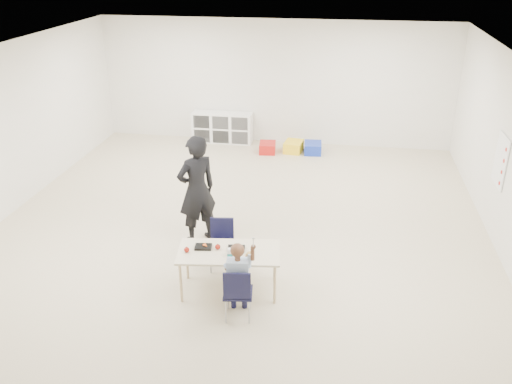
% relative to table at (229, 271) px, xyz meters
% --- Properties ---
extents(room, '(9.00, 9.02, 2.80)m').
position_rel_table_xyz_m(room, '(-0.21, 1.64, 1.09)').
color(room, beige).
rests_on(room, ground).
extents(table, '(1.40, 0.83, 0.61)m').
position_rel_table_xyz_m(table, '(0.00, 0.00, 0.00)').
color(table, beige).
rests_on(table, ground).
extents(chair_near, '(0.39, 0.38, 0.73)m').
position_rel_table_xyz_m(chair_near, '(0.22, -0.53, 0.06)').
color(chair_near, black).
rests_on(chair_near, ground).
extents(chair_far, '(0.39, 0.38, 0.73)m').
position_rel_table_xyz_m(chair_far, '(-0.22, 0.53, 0.06)').
color(chair_far, black).
rests_on(chair_far, ground).
extents(child, '(0.55, 0.55, 1.15)m').
position_rel_table_xyz_m(child, '(0.22, -0.53, 0.27)').
color(child, '#9EB7D6').
rests_on(child, chair_near).
extents(lunch_tray_near, '(0.24, 0.19, 0.03)m').
position_rel_table_xyz_m(lunch_tray_near, '(0.09, 0.05, 0.32)').
color(lunch_tray_near, black).
rests_on(lunch_tray_near, table).
extents(lunch_tray_far, '(0.24, 0.19, 0.03)m').
position_rel_table_xyz_m(lunch_tray_far, '(-0.35, 0.03, 0.32)').
color(lunch_tray_far, black).
rests_on(lunch_tray_far, table).
extents(milk_carton, '(0.08, 0.08, 0.10)m').
position_rel_table_xyz_m(milk_carton, '(0.04, -0.11, 0.35)').
color(milk_carton, white).
rests_on(milk_carton, table).
extents(bread_roll, '(0.09, 0.09, 0.07)m').
position_rel_table_xyz_m(bread_roll, '(0.29, -0.08, 0.33)').
color(bread_roll, tan).
rests_on(bread_roll, table).
extents(apple_near, '(0.07, 0.07, 0.07)m').
position_rel_table_xyz_m(apple_near, '(-0.15, 0.02, 0.34)').
color(apple_near, maroon).
rests_on(apple_near, table).
extents(apple_far, '(0.07, 0.07, 0.07)m').
position_rel_table_xyz_m(apple_far, '(-0.53, -0.11, 0.34)').
color(apple_far, maroon).
rests_on(apple_far, table).
extents(cubby_shelf, '(1.40, 0.40, 0.70)m').
position_rel_table_xyz_m(cubby_shelf, '(-1.41, 5.92, 0.04)').
color(cubby_shelf, white).
rests_on(cubby_shelf, ground).
extents(rules_poster, '(0.02, 0.60, 0.80)m').
position_rel_table_xyz_m(rules_poster, '(3.77, 2.24, 0.94)').
color(rules_poster, white).
rests_on(rules_poster, room).
extents(adult, '(0.74, 0.73, 1.72)m').
position_rel_table_xyz_m(adult, '(-0.76, 1.27, 0.55)').
color(adult, black).
rests_on(adult, ground).
extents(bin_red, '(0.39, 0.48, 0.22)m').
position_rel_table_xyz_m(bin_red, '(-0.26, 5.37, -0.20)').
color(bin_red, red).
rests_on(bin_red, ground).
extents(bin_yellow, '(0.43, 0.53, 0.24)m').
position_rel_table_xyz_m(bin_yellow, '(0.31, 5.51, -0.19)').
color(bin_yellow, yellow).
rests_on(bin_yellow, ground).
extents(bin_blue, '(0.40, 0.50, 0.23)m').
position_rel_table_xyz_m(bin_blue, '(0.74, 5.49, -0.19)').
color(bin_blue, '#1630A7').
rests_on(bin_blue, ground).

